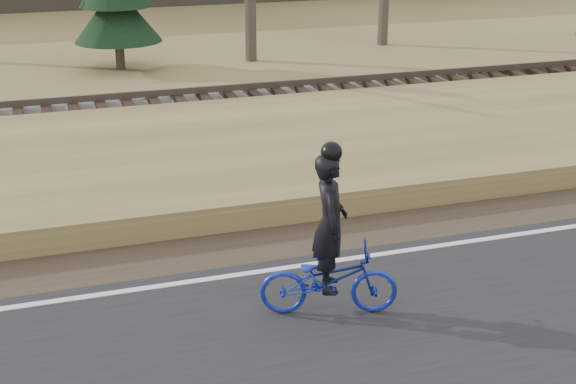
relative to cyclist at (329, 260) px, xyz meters
name	(u,v)px	position (x,y,z in m)	size (l,w,h in m)	color
shoulder	(568,203)	(5.35, 2.36, -0.78)	(120.00, 1.60, 0.04)	#473A2B
embankment	(479,143)	(5.35, 5.36, -0.58)	(120.00, 5.00, 0.44)	#9C8D4F
ballast	(399,100)	(5.35, 9.16, -0.57)	(120.00, 3.00, 0.45)	slate
railroad	(400,88)	(5.35, 9.16, -0.27)	(120.00, 2.40, 0.29)	black
cyclist	(329,260)	(0.00, 0.00, 0.00)	(1.84, 1.07, 2.27)	#17279E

